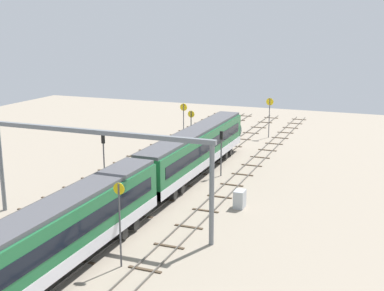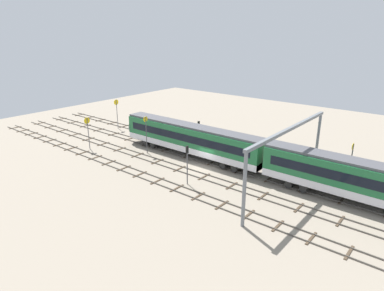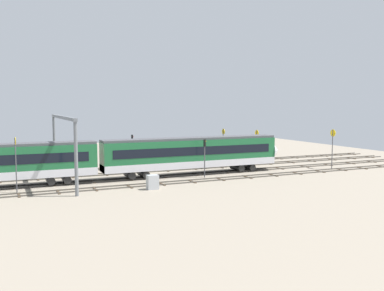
{
  "view_description": "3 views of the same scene",
  "coord_description": "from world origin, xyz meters",
  "px_view_note": "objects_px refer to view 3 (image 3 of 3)",
  "views": [
    {
      "loc": [
        -44.46,
        -21.19,
        15.78
      ],
      "look_at": [
        6.25,
        -1.1,
        2.63
      ],
      "focal_mm": 47.01,
      "sensor_mm": 36.0,
      "label": 1
    },
    {
      "loc": [
        -26.19,
        34.27,
        17.84
      ],
      "look_at": [
        3.87,
        -2.49,
        1.77
      ],
      "focal_mm": 31.38,
      "sensor_mm": 36.0,
      "label": 2
    },
    {
      "loc": [
        -18.84,
        -53.89,
        9.26
      ],
      "look_at": [
        5.54,
        0.88,
        3.55
      ],
      "focal_mm": 40.25,
      "sensor_mm": 36.0,
      "label": 3
    }
  ],
  "objects_px": {
    "speed_sign_distant_end": "(16,158)",
    "signal_light_trackside_approach": "(205,153)",
    "speed_sign_mid_trackside": "(333,143)",
    "speed_sign_far_trackside": "(257,141)",
    "signal_light_trackside_departure": "(132,147)",
    "overhead_gantry": "(63,131)",
    "speed_sign_near_foreground": "(223,144)",
    "relay_cabinet": "(153,182)",
    "train": "(103,159)"
  },
  "relations": [
    {
      "from": "speed_sign_near_foreground",
      "to": "signal_light_trackside_approach",
      "type": "height_order",
      "value": "speed_sign_near_foreground"
    },
    {
      "from": "signal_light_trackside_departure",
      "to": "speed_sign_mid_trackside",
      "type": "bearing_deg",
      "value": -22.06
    },
    {
      "from": "signal_light_trackside_approach",
      "to": "signal_light_trackside_departure",
      "type": "xyz_separation_m",
      "value": [
        -6.46,
        10.44,
        0.06
      ]
    },
    {
      "from": "overhead_gantry",
      "to": "train",
      "type": "bearing_deg",
      "value": -25.16
    },
    {
      "from": "speed_sign_near_foreground",
      "to": "relay_cabinet",
      "type": "xyz_separation_m",
      "value": [
        -14.23,
        -10.29,
        -2.84
      ]
    },
    {
      "from": "overhead_gantry",
      "to": "relay_cabinet",
      "type": "relative_size",
      "value": 12.44
    },
    {
      "from": "overhead_gantry",
      "to": "signal_light_trackside_departure",
      "type": "height_order",
      "value": "overhead_gantry"
    },
    {
      "from": "train",
      "to": "overhead_gantry",
      "type": "relative_size",
      "value": 2.56
    },
    {
      "from": "train",
      "to": "speed_sign_mid_trackside",
      "type": "xyz_separation_m",
      "value": [
        32.68,
        -3.12,
        1.12
      ]
    },
    {
      "from": "overhead_gantry",
      "to": "speed_sign_mid_trackside",
      "type": "bearing_deg",
      "value": -7.96
    },
    {
      "from": "speed_sign_distant_end",
      "to": "signal_light_trackside_approach",
      "type": "distance_m",
      "value": 22.21
    },
    {
      "from": "speed_sign_near_foreground",
      "to": "speed_sign_distant_end",
      "type": "xyz_separation_m",
      "value": [
        -27.89,
        -6.08,
        0.0
      ]
    },
    {
      "from": "speed_sign_mid_trackside",
      "to": "speed_sign_far_trackside",
      "type": "relative_size",
      "value": 1.1
    },
    {
      "from": "overhead_gantry",
      "to": "signal_light_trackside_departure",
      "type": "relative_size",
      "value": 3.96
    },
    {
      "from": "speed_sign_mid_trackside",
      "to": "speed_sign_distant_end",
      "type": "relative_size",
      "value": 0.97
    },
    {
      "from": "signal_light_trackside_departure",
      "to": "speed_sign_distant_end",
      "type": "bearing_deg",
      "value": -145.52
    },
    {
      "from": "signal_light_trackside_approach",
      "to": "relay_cabinet",
      "type": "xyz_separation_m",
      "value": [
        -8.54,
        -4.58,
        -2.38
      ]
    },
    {
      "from": "speed_sign_far_trackside",
      "to": "signal_light_trackside_approach",
      "type": "bearing_deg",
      "value": -144.3
    },
    {
      "from": "overhead_gantry",
      "to": "speed_sign_near_foreground",
      "type": "xyz_separation_m",
      "value": [
        22.4,
        0.96,
        -2.46
      ]
    },
    {
      "from": "overhead_gantry",
      "to": "speed_sign_near_foreground",
      "type": "height_order",
      "value": "overhead_gantry"
    },
    {
      "from": "speed_sign_mid_trackside",
      "to": "speed_sign_distant_end",
      "type": "xyz_separation_m",
      "value": [
        -42.57,
        0.06,
        -0.14
      ]
    },
    {
      "from": "train",
      "to": "signal_light_trackside_approach",
      "type": "distance_m",
      "value": 12.61
    },
    {
      "from": "speed_sign_far_trackside",
      "to": "speed_sign_distant_end",
      "type": "relative_size",
      "value": 0.88
    },
    {
      "from": "speed_sign_near_foreground",
      "to": "signal_light_trackside_approach",
      "type": "distance_m",
      "value": 8.08
    },
    {
      "from": "overhead_gantry",
      "to": "speed_sign_far_trackside",
      "type": "relative_size",
      "value": 3.8
    },
    {
      "from": "relay_cabinet",
      "to": "overhead_gantry",
      "type": "bearing_deg",
      "value": 131.18
    },
    {
      "from": "speed_sign_mid_trackside",
      "to": "signal_light_trackside_approach",
      "type": "height_order",
      "value": "speed_sign_mid_trackside"
    },
    {
      "from": "train",
      "to": "signal_light_trackside_approach",
      "type": "bearing_deg",
      "value": -12.33
    },
    {
      "from": "speed_sign_far_trackside",
      "to": "signal_light_trackside_departure",
      "type": "relative_size",
      "value": 1.04
    },
    {
      "from": "overhead_gantry",
      "to": "speed_sign_distant_end",
      "type": "relative_size",
      "value": 3.36
    },
    {
      "from": "train",
      "to": "speed_sign_far_trackside",
      "type": "distance_m",
      "value": 27.63
    },
    {
      "from": "speed_sign_distant_end",
      "to": "speed_sign_far_trackside",
      "type": "bearing_deg",
      "value": 16.23
    },
    {
      "from": "speed_sign_mid_trackside",
      "to": "signal_light_trackside_departure",
      "type": "xyz_separation_m",
      "value": [
        -26.83,
        10.87,
        -0.54
      ]
    },
    {
      "from": "speed_sign_far_trackside",
      "to": "signal_light_trackside_departure",
      "type": "bearing_deg",
      "value": 179.44
    },
    {
      "from": "signal_light_trackside_approach",
      "to": "train",
      "type": "bearing_deg",
      "value": 167.67
    },
    {
      "from": "speed_sign_distant_end",
      "to": "speed_sign_mid_trackside",
      "type": "bearing_deg",
      "value": -0.09
    },
    {
      "from": "speed_sign_near_foreground",
      "to": "speed_sign_mid_trackside",
      "type": "height_order",
      "value": "speed_sign_near_foreground"
    },
    {
      "from": "speed_sign_mid_trackside",
      "to": "relay_cabinet",
      "type": "distance_m",
      "value": 29.35
    },
    {
      "from": "train",
      "to": "speed_sign_distant_end",
      "type": "relative_size",
      "value": 8.59
    },
    {
      "from": "relay_cabinet",
      "to": "speed_sign_far_trackside",
      "type": "bearing_deg",
      "value": 33.04
    },
    {
      "from": "speed_sign_distant_end",
      "to": "signal_light_trackside_departure",
      "type": "height_order",
      "value": "speed_sign_distant_end"
    },
    {
      "from": "overhead_gantry",
      "to": "speed_sign_near_foreground",
      "type": "bearing_deg",
      "value": 2.45
    },
    {
      "from": "speed_sign_mid_trackside",
      "to": "relay_cabinet",
      "type": "relative_size",
      "value": 3.59
    },
    {
      "from": "train",
      "to": "speed_sign_distant_end",
      "type": "bearing_deg",
      "value": -162.82
    },
    {
      "from": "speed_sign_near_foreground",
      "to": "signal_light_trackside_approach",
      "type": "xyz_separation_m",
      "value": [
        -5.7,
        -5.71,
        -0.45
      ]
    },
    {
      "from": "train",
      "to": "speed_sign_mid_trackside",
      "type": "bearing_deg",
      "value": -5.46
    },
    {
      "from": "speed_sign_far_trackside",
      "to": "signal_light_trackside_departure",
      "type": "height_order",
      "value": "speed_sign_far_trackside"
    },
    {
      "from": "signal_light_trackside_approach",
      "to": "relay_cabinet",
      "type": "relative_size",
      "value": 3.08
    },
    {
      "from": "speed_sign_near_foreground",
      "to": "speed_sign_distant_end",
      "type": "height_order",
      "value": "speed_sign_distant_end"
    },
    {
      "from": "speed_sign_mid_trackside",
      "to": "speed_sign_near_foreground",
      "type": "bearing_deg",
      "value": 157.29
    }
  ]
}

